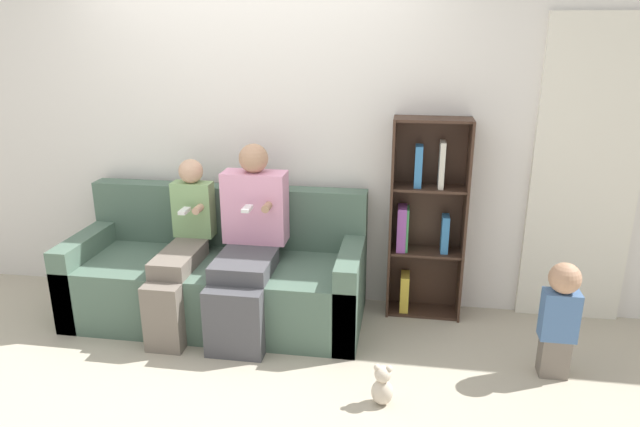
{
  "coord_description": "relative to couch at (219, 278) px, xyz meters",
  "views": [
    {
      "loc": [
        1.09,
        -3.05,
        1.99
      ],
      "look_at": [
        0.52,
        0.55,
        0.8
      ],
      "focal_mm": 32.0,
      "sensor_mm": 36.0,
      "label": 1
    }
  ],
  "objects": [
    {
      "name": "toddler_standing",
      "position": [
        2.21,
        -0.41,
        0.1
      ],
      "size": [
        0.21,
        0.18,
        0.72
      ],
      "color": "#70665B",
      "rests_on": "ground_plane"
    },
    {
      "name": "ground_plane",
      "position": [
        0.2,
        -0.5,
        -0.3
      ],
      "size": [
        14.0,
        14.0,
        0.0
      ],
      "primitive_type": "plane",
      "color": "#B2A893"
    },
    {
      "name": "curtain_panel",
      "position": [
        2.47,
        0.39,
        0.75
      ],
      "size": [
        0.7,
        0.04,
        2.09
      ],
      "color": "silver",
      "rests_on": "ground_plane"
    },
    {
      "name": "child_seated",
      "position": [
        -0.2,
        -0.14,
        0.27
      ],
      "size": [
        0.28,
        0.78,
        1.12
      ],
      "color": "#70665B",
      "rests_on": "ground_plane"
    },
    {
      "name": "teddy_bear",
      "position": [
        1.21,
        -0.85,
        -0.18
      ],
      "size": [
        0.12,
        0.1,
        0.25
      ],
      "color": "beige",
      "rests_on": "ground_plane"
    },
    {
      "name": "back_wall",
      "position": [
        0.2,
        0.44,
        0.98
      ],
      "size": [
        10.0,
        0.06,
        2.55
      ],
      "color": "silver",
      "rests_on": "ground_plane"
    },
    {
      "name": "adult_seated",
      "position": [
        0.26,
        -0.11,
        0.35
      ],
      "size": [
        0.44,
        0.76,
        1.25
      ],
      "color": "#47474C",
      "rests_on": "ground_plane"
    },
    {
      "name": "bookshelf",
      "position": [
        1.42,
        0.31,
        0.4
      ],
      "size": [
        0.52,
        0.25,
        1.42
      ],
      "color": "#3D281E",
      "rests_on": "ground_plane"
    },
    {
      "name": "couch",
      "position": [
        0.0,
        0.0,
        0.0
      ],
      "size": [
        2.04,
        0.81,
        0.89
      ],
      "color": "#4C6656",
      "rests_on": "ground_plane"
    }
  ]
}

